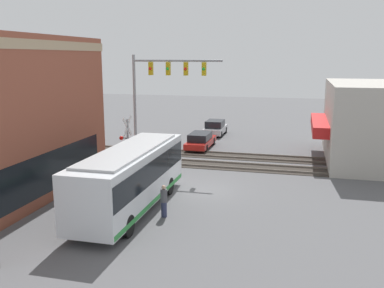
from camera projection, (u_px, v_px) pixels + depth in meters
The scene contains 9 objects.
ground_plane at pixel (202, 190), 25.43m from camera, with size 120.00×120.00×0.00m, color #565659.
city_bus at pixel (131, 176), 21.84m from camera, with size 10.06×2.59×3.25m.
traffic_signal_gantry at pixel (160, 84), 29.82m from camera, with size 0.42×6.44×7.92m.
crossing_signal at pixel (128, 138), 29.26m from camera, with size 1.41×1.18×3.81m.
rail_track_near at pixel (221, 165), 31.11m from camera, with size 2.60×60.00×0.15m.
rail_track_far at pixel (228, 156), 34.15m from camera, with size 2.60×60.00×0.15m.
parked_car_red at pixel (200, 141), 36.92m from camera, with size 4.90×1.82×1.36m.
parked_car_silver at pixel (215, 128), 43.09m from camera, with size 4.26×1.82×1.52m.
pedestrian_near_bus at pixel (164, 201), 21.03m from camera, with size 0.34×0.34×1.63m.
Camera 1 is at (-23.74, -5.45, 7.80)m, focal length 40.00 mm.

